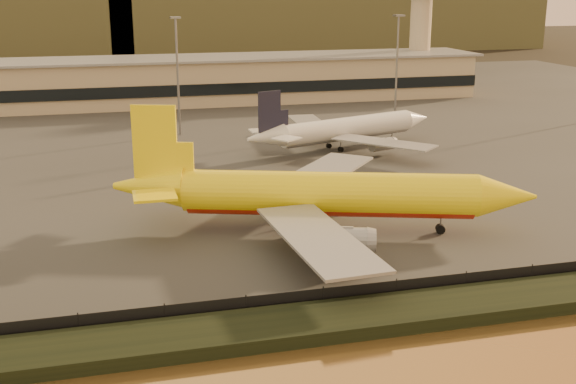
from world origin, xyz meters
name	(u,v)px	position (x,y,z in m)	size (l,w,h in m)	color
ground	(338,260)	(0.00, 0.00, 0.00)	(900.00, 900.00, 0.00)	black
embankment	(393,314)	(0.00, -17.00, 0.70)	(320.00, 7.00, 1.40)	black
tarmac	(214,121)	(0.00, 95.00, 0.10)	(320.00, 220.00, 0.20)	#2D2D2D
perimeter_fence	(378,292)	(0.00, -13.00, 1.30)	(300.00, 0.05, 2.20)	black
terminal_building	(144,82)	(-14.52, 125.55, 6.25)	(202.00, 25.00, 12.60)	tan
control_tower	(421,20)	(70.00, 131.00, 21.66)	(11.20, 11.20, 35.50)	tan
apron_light_masts	(295,63)	(15.00, 75.00, 15.70)	(152.20, 12.20, 25.40)	slate
dhl_cargo_jet	(322,195)	(0.98, 10.20, 5.22)	(54.87, 52.26, 16.80)	yellow
white_narrowbody_jet	(345,129)	(20.56, 57.69, 4.09)	(44.07, 41.82, 13.02)	silver
gse_vehicle_yellow	(363,184)	(13.51, 27.88, 1.20)	(4.43, 1.99, 1.99)	yellow
gse_vehicle_white	(177,178)	(-15.24, 38.79, 1.19)	(4.41, 1.99, 1.99)	silver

